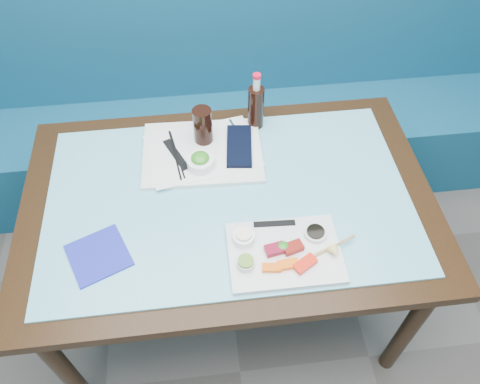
{
  "coord_description": "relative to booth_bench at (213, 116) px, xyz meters",
  "views": [
    {
      "loc": [
        -0.08,
        0.47,
        2.0
      ],
      "look_at": [
        0.04,
        1.43,
        0.8
      ],
      "focal_mm": 35.0,
      "sensor_mm": 36.0,
      "label": 1
    }
  ],
  "objects": [
    {
      "name": "seaweed_garnish",
      "position": [
        0.14,
        -1.08,
        0.41
      ],
      "size": [
        0.05,
        0.05,
        0.02
      ],
      "primitive_type": "ellipsoid",
      "rotation": [
        0.0,
        0.0,
        0.19
      ],
      "color": "#20781B",
      "rests_on": "sashimi_plate"
    },
    {
      "name": "tray_sleeve",
      "position": [
        -0.17,
        -0.64,
        0.4
      ],
      "size": [
        0.1,
        0.17,
        0.0
      ],
      "primitive_type": "cube",
      "rotation": [
        0.0,
        0.0,
        0.42
      ],
      "color": "black",
      "rests_on": "serving_tray"
    },
    {
      "name": "ramekin_wasabi",
      "position": [
        0.02,
        -1.12,
        0.41
      ],
      "size": [
        0.07,
        0.07,
        0.02
      ],
      "primitive_type": "cylinder",
      "rotation": [
        0.0,
        0.0,
        0.31
      ],
      "color": "white",
      "rests_on": "sashimi_plate"
    },
    {
      "name": "sashimi_plate",
      "position": [
        0.15,
        -1.09,
        0.39
      ],
      "size": [
        0.35,
        0.25,
        0.02
      ],
      "primitive_type": "cube",
      "rotation": [
        0.0,
        0.0,
        -0.01
      ],
      "color": "silver",
      "rests_on": "glass_top"
    },
    {
      "name": "tuna_left",
      "position": [
        0.12,
        -1.08,
        0.41
      ],
      "size": [
        0.07,
        0.05,
        0.02
      ],
      "primitive_type": "cube",
      "rotation": [
        0.0,
        0.0,
        0.18
      ],
      "color": "maroon",
      "rests_on": "sashimi_plate"
    },
    {
      "name": "seaweed_salad",
      "position": [
        -0.08,
        -0.71,
        0.44
      ],
      "size": [
        0.08,
        0.08,
        0.03
      ],
      "primitive_type": "ellipsoid",
      "rotation": [
        0.0,
        0.0,
        -0.39
      ],
      "color": "#30841E",
      "rests_on": "seaweed_bowl"
    },
    {
      "name": "cola_glass",
      "position": [
        -0.06,
        -0.58,
        0.47
      ],
      "size": [
        0.08,
        0.08,
        0.14
      ],
      "primitive_type": "cylinder",
      "rotation": [
        0.0,
        0.0,
        0.23
      ],
      "color": "black",
      "rests_on": "serving_tray"
    },
    {
      "name": "salmon_mid",
      "position": [
        0.15,
        -1.14,
        0.41
      ],
      "size": [
        0.07,
        0.04,
        0.02
      ],
      "primitive_type": "cube",
      "rotation": [
        0.0,
        0.0,
        0.07
      ],
      "color": "#FF5D0A",
      "rests_on": "sashimi_plate"
    },
    {
      "name": "wooden_chopstick_b",
      "position": [
        0.27,
        -1.1,
        0.4
      ],
      "size": [
        0.21,
        0.1,
        0.01
      ],
      "primitive_type": "cylinder",
      "rotation": [
        1.57,
        0.0,
        -1.17
      ],
      "color": "#A1794C",
      "rests_on": "sashimi_plate"
    },
    {
      "name": "black_chopstick_a",
      "position": [
        -0.17,
        -0.64,
        0.4
      ],
      "size": [
        0.04,
        0.25,
        0.01
      ],
      "primitive_type": "cylinder",
      "rotation": [
        1.57,
        0.0,
        0.14
      ],
      "color": "black",
      "rests_on": "serving_tray"
    },
    {
      "name": "soy_fill",
      "position": [
        0.25,
        -1.04,
        0.42
      ],
      "size": [
        0.07,
        0.07,
        0.01
      ],
      "primitive_type": "cylinder",
      "rotation": [
        0.0,
        0.0,
        -0.27
      ],
      "color": "black",
      "rests_on": "soy_dish"
    },
    {
      "name": "cola_bottle_cap",
      "position": [
        0.14,
        -0.5,
        0.61
      ],
      "size": [
        0.04,
        0.04,
        0.01
      ],
      "primitive_type": "cylinder",
      "rotation": [
        0.0,
        0.0,
        -0.26
      ],
      "color": "red",
      "rests_on": "cola_bottle_neck"
    },
    {
      "name": "paper_placemat",
      "position": [
        -0.07,
        -0.63,
        0.4
      ],
      "size": [
        0.43,
        0.34,
        0.0
      ],
      "primitive_type": "cube",
      "rotation": [
        0.0,
        0.0,
        0.18
      ],
      "color": "white",
      "rests_on": "serving_tray"
    },
    {
      "name": "serving_tray",
      "position": [
        -0.07,
        -0.63,
        0.39
      ],
      "size": [
        0.44,
        0.34,
        0.02
      ],
      "primitive_type": "cube",
      "rotation": [
        0.0,
        0.0,
        -0.04
      ],
      "color": "white",
      "rests_on": "glass_top"
    },
    {
      "name": "booth_bench",
      "position": [
        0.0,
        0.0,
        0.0
      ],
      "size": [
        3.0,
        0.56,
        1.17
      ],
      "color": "navy",
      "rests_on": "ground"
    },
    {
      "name": "cola_bottle_body",
      "position": [
        0.14,
        -0.5,
        0.47
      ],
      "size": [
        0.07,
        0.07,
        0.17
      ],
      "primitive_type": "cylinder",
      "rotation": [
        0.0,
        0.0,
        0.25
      ],
      "color": "black",
      "rests_on": "glass_top"
    },
    {
      "name": "salmon_left",
      "position": [
        0.1,
        -1.14,
        0.41
      ],
      "size": [
        0.06,
        0.03,
        0.01
      ],
      "primitive_type": "cube",
      "rotation": [
        0.0,
        0.0,
        -0.12
      ],
      "color": "#FF5D0A",
      "rests_on": "sashimi_plate"
    },
    {
      "name": "chopstick_sleeve",
      "position": [
        0.13,
        -0.98,
        0.4
      ],
      "size": [
        0.13,
        0.03,
        0.0
      ],
      "primitive_type": "cube",
      "rotation": [
        0.0,
        0.0,
        -0.05
      ],
      "color": "black",
      "rests_on": "sashimi_plate"
    },
    {
      "name": "soy_dish",
      "position": [
        0.25,
        -1.04,
        0.41
      ],
      "size": [
        0.09,
        0.09,
        0.01
      ],
      "primitive_type": "cylinder",
      "rotation": [
        0.0,
        0.0,
        -0.29
      ],
      "color": "silver",
      "rests_on": "sashimi_plate"
    },
    {
      "name": "navy_pouch",
      "position": [
        0.06,
        -0.63,
        0.41
      ],
      "size": [
        0.11,
        0.22,
        0.02
      ],
      "primitive_type": "cube",
      "rotation": [
        0.0,
        0.0,
        -0.11
      ],
      "color": "black",
      "rests_on": "serving_tray"
    },
    {
      "name": "tuna_right",
      "position": [
        0.17,
        -1.08,
        0.41
      ],
      "size": [
        0.07,
        0.05,
        0.02
      ],
      "primitive_type": "cube",
      "rotation": [
        0.0,
        0.0,
        0.29
      ],
      "color": "maroon",
      "rests_on": "sashimi_plate"
    },
    {
      "name": "salmon_right",
      "position": [
        0.2,
        -1.14,
        0.41
      ],
      "size": [
        0.08,
        0.07,
        0.02
      ],
      "primitive_type": "cube",
      "rotation": [
        0.0,
        0.0,
        0.55
      ],
      "color": "red",
      "rests_on": "sashimi_plate"
    },
    {
      "name": "lemon_wedge",
      "position": [
        0.29,
        -1.12,
        0.42
      ],
      "size": [
        0.05,
        0.04,
        0.04
      ],
      "primitive_type": "cone",
      "rotation": [
        1.57,
        0.0,
        0.26
      ],
      "color": "#F3D973",
      "rests_on": "sashimi_plate"
    },
    {
      "name": "seaweed_bowl",
      "position": [
        -0.08,
        -0.71,
        0.42
      ],
      "size": [
        0.12,
        0.12,
        0.04
      ],
      "primitive_type": "cylinder",
      "rotation": [
        0.0,
        0.0,
        0.24
      ],
      "color": "white",
      "rests_on": "serving_tray"
    },
    {
      "name": "glass_top",
      "position": [
        0.0,
        -0.84,
        0.38
      ],
      "size": [
        1.22,
        0.76,
        0.01
      ],
      "primitive_type": "cube",
      "color": "#66B9CD",
      "rests_on": "dining_table"
    },
    {
      "name": "fork",
      "position": [
        0.06,
        -0.53,
        0.4
      ],
      "size": [
        0.04,
        0.08,
        0.01
      ],
      "primitive_type": "cylinder",
      "rotation": [
        1.57,
        0.0,
        0.31
      ],
      "color": "silver",
      "rests_on": "serving_tray"
    },
    {
      "name": "blue_napkin",
      "position": [
        -0.42,
        -1.02,
        0.39
      ],
      "size": [
        0.22,
        0.22,
        0.01
      ],
      "primitive_type": "cube",
      "rotation": [
        0.0,
        0.0,
        0.4
      ],
      "color": "#1C249C",
      "rests_on": "glass_top"
    },
    {
      "name": "black_chopstick_b",
      "position": [
        -0.16,
        -0.64,
        0.4
      ],
      "size": [
        0.05,
        0.24,
        0.01
      ],
      "primitive_type": "cylinder",
      "rotation": [
        1.57,
        0.0,
        0.19
      ],
      "color": "black",
      "rests_on": "serving_tray"
    },
    {
      "name": "wooden_chopstick_a",
      "position": [
        0.26,
        -1.1,
        0.4
      ],
      "size": [
        0.19,
        0.07,
        0.01
      ],
      "primitive_type": "cylinder",
      "rotation": [
        1.57,
        0.0,
        -1.24
      ],
      "color": "tan",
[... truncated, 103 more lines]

